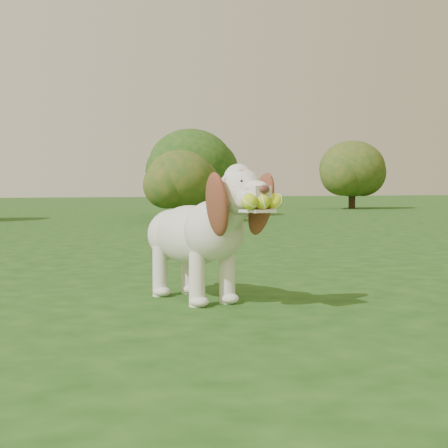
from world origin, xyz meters
name	(u,v)px	position (x,y,z in m)	size (l,w,h in m)	color
ground	(214,286)	(0.00, 0.00, 0.00)	(80.00, 80.00, 0.00)	#183F12
dog	(201,230)	(-0.30, -0.47, 0.37)	(0.44, 1.08, 0.70)	silver
shrub_h	(352,169)	(10.12, 12.29, 1.14)	(1.87, 1.87, 1.94)	#382314
shrub_c	(180,180)	(2.77, 7.27, 0.73)	(1.20, 1.20, 1.24)	#382314
shrub_d	(191,165)	(3.89, 9.43, 1.07)	(1.75, 1.75, 1.82)	#382314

